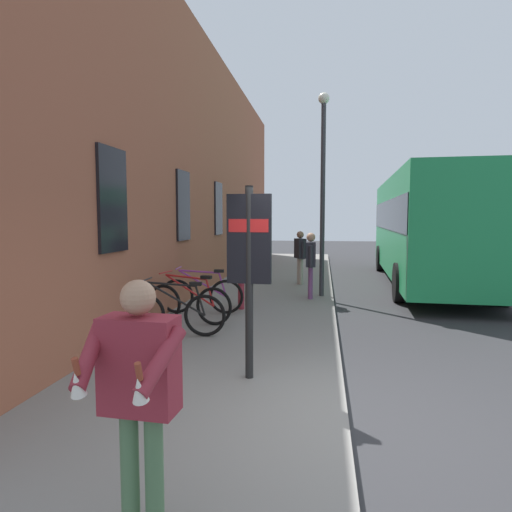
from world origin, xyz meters
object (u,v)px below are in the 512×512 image
tourist_with_hotdogs (138,381)px  pedestrian_by_facade (300,252)px  street_lamp (323,177)px  pedestrian_near_bus (311,259)px  city_bus (428,224)px  bicycle_under_window (189,303)px  bicycle_leaning_wall (202,295)px  pedestrian_crossing_street (241,260)px  bicycle_end_of_row (175,313)px  transit_info_sign (249,251)px

tourist_with_hotdogs → pedestrian_by_facade: bearing=-2.3°
street_lamp → tourist_with_hotdogs: bearing=173.1°
pedestrian_near_bus → tourist_with_hotdogs: bearing=174.5°
city_bus → tourist_with_hotdogs: 13.06m
bicycle_under_window → city_bus: bearing=-40.7°
bicycle_under_window → street_lamp: (3.41, -2.49, 2.64)m
pedestrian_by_facade → city_bus: bearing=-70.4°
bicycle_leaning_wall → street_lamp: size_ratio=0.35×
street_lamp → bicycle_under_window: bearing=143.9°
pedestrian_crossing_street → pedestrian_near_bus: 2.07m
bicycle_under_window → pedestrian_near_bus: (2.96, -2.21, 0.61)m
bicycle_leaning_wall → pedestrian_crossing_street: pedestrian_crossing_street is taller
bicycle_end_of_row → bicycle_leaning_wall: (1.77, 0.02, 0.00)m
pedestrian_near_bus → street_lamp: size_ratio=0.32×
bicycle_under_window → street_lamp: size_ratio=0.34×
transit_info_sign → pedestrian_crossing_street: bearing=11.8°
pedestrian_by_facade → tourist_with_hotdogs: (-10.86, 0.44, 0.04)m
pedestrian_near_bus → bicycle_leaning_wall: bearing=133.4°
bicycle_leaning_wall → pedestrian_by_facade: bearing=-22.3°
pedestrian_by_facade → tourist_with_hotdogs: 10.87m
transit_info_sign → city_bus: city_bus is taller
pedestrian_crossing_street → tourist_with_hotdogs: size_ratio=1.08×
bicycle_under_window → pedestrian_near_bus: size_ratio=1.07×
bicycle_under_window → bicycle_leaning_wall: same height
transit_info_sign → street_lamp: bearing=-8.2°
tourist_with_hotdogs → city_bus: bearing=-19.7°
bicycle_leaning_wall → tourist_with_hotdogs: size_ratio=1.08×
street_lamp → pedestrian_by_facade: bearing=19.0°
bicycle_end_of_row → tourist_with_hotdogs: (-4.66, -1.36, 0.62)m
pedestrian_crossing_street → transit_info_sign: bearing=-168.2°
tourist_with_hotdogs → bicycle_leaning_wall: bearing=12.1°
city_bus → tourist_with_hotdogs: city_bus is taller
transit_info_sign → city_bus: (9.40, -4.18, 0.20)m
bicycle_under_window → tourist_with_hotdogs: size_ratio=1.07×
pedestrian_by_facade → bicycle_leaning_wall: bearing=157.7°
bicycle_leaning_wall → pedestrian_by_facade: size_ratio=1.11×
pedestrian_by_facade → tourist_with_hotdogs: bearing=177.7°
street_lamp → city_bus: bearing=-45.0°
bicycle_end_of_row → pedestrian_by_facade: pedestrian_by_facade is taller
bicycle_leaning_wall → pedestrian_crossing_street: 1.19m
bicycle_under_window → city_bus: city_bus is taller
bicycle_leaning_wall → street_lamp: (2.54, -2.47, 2.64)m
bicycle_under_window → pedestrian_crossing_street: (1.52, -0.73, 0.69)m
transit_info_sign → pedestrian_near_bus: transit_info_sign is taller
bicycle_leaning_wall → pedestrian_by_facade: 4.83m
pedestrian_by_facade → pedestrian_crossing_street: 3.95m
bicycle_end_of_row → street_lamp: 5.62m
pedestrian_by_facade → pedestrian_near_bus: 2.38m
bicycle_under_window → street_lamp: bearing=-36.1°
city_bus → pedestrian_crossing_street: 7.28m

